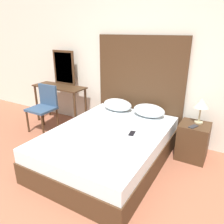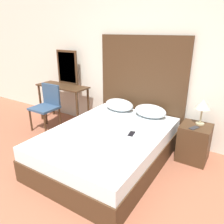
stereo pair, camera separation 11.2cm
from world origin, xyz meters
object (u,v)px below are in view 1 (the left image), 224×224
phone_on_bed (132,133)px  nightstand (193,141)px  table_lamp (201,104)px  vanity_desk (60,93)px  chair (44,105)px  phone_on_nightstand (193,126)px  bed (108,146)px

phone_on_bed → nightstand: 0.97m
table_lamp → vanity_desk: table_lamp is taller
phone_on_bed → vanity_desk: 2.00m
vanity_desk → chair: chair is taller
phone_on_bed → phone_on_nightstand: (0.70, 0.52, 0.06)m
phone_on_bed → chair: 1.94m
table_lamp → chair: size_ratio=0.44×
phone_on_bed → chair: chair is taller
table_lamp → chair: bearing=-170.5°
bed → chair: chair is taller
nightstand → table_lamp: (0.03, 0.08, 0.56)m
phone_on_nightstand → nightstand: bearing=84.7°
bed → phone_on_nightstand: 1.22m
phone_on_nightstand → chair: 2.63m
phone_on_nightstand → vanity_desk: size_ratio=0.15×
phone_on_nightstand → table_lamp: bearing=78.7°
table_lamp → phone_on_nightstand: (-0.04, -0.19, -0.28)m
phone_on_nightstand → bed: bearing=-149.3°
phone_on_bed → phone_on_nightstand: size_ratio=0.97×
bed → table_lamp: (1.06, 0.79, 0.59)m
vanity_desk → chair: 0.42m
nightstand → chair: chair is taller
table_lamp → bed: bearing=-143.2°
nightstand → phone_on_nightstand: phone_on_nightstand is taller
nightstand → table_lamp: table_lamp is taller
phone_on_bed → vanity_desk: vanity_desk is taller
nightstand → phone_on_nightstand: size_ratio=3.27×
phone_on_bed → phone_on_nightstand: 0.87m
bed → table_lamp: size_ratio=5.41×
bed → vanity_desk: size_ratio=1.86×
bed → nightstand: bearing=34.5°
nightstand → phone_on_nightstand: bearing=-95.3°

